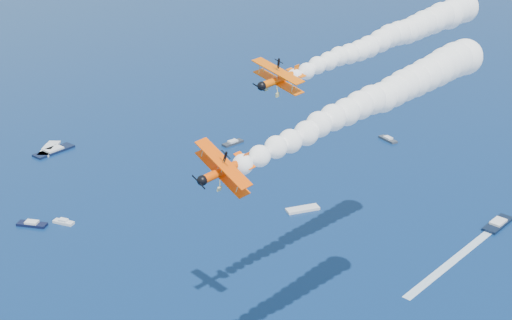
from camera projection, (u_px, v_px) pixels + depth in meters
biplane_lead at (280, 79)px, 102.93m from camera, size 9.47×10.94×7.98m
biplane_trail at (224, 170)px, 77.47m from camera, size 8.38×10.22×8.53m
smoke_trail_lead at (389, 38)px, 118.51m from camera, size 52.87×11.79×9.69m
smoke_trail_trail at (370, 102)px, 93.30m from camera, size 52.94×13.11×9.69m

